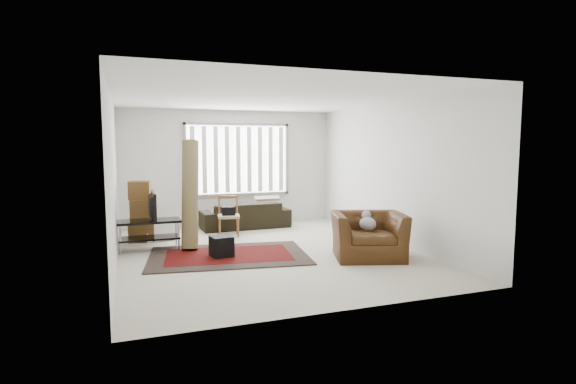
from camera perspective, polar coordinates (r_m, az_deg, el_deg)
name	(u,v)px	position (r m, az deg, el deg)	size (l,w,h in m)	color
room	(260,152)	(8.32, -3.53, 5.05)	(6.00, 6.02, 2.71)	beige
persian_rug	(229,255)	(7.83, -7.55, -7.99)	(2.88, 2.13, 0.02)	black
tv_stand	(149,228)	(8.51, -17.20, -4.43)	(1.10, 0.49, 0.55)	black
tv	(149,206)	(8.44, -17.29, -1.71)	(0.89, 0.12, 0.51)	black
subwoofer	(221,246)	(7.72, -8.45, -6.81)	(0.34, 0.34, 0.34)	black
moving_boxes	(141,213)	(9.31, -18.12, -2.60)	(0.53, 0.50, 1.19)	brown
white_flatpack	(160,223)	(9.25, -15.95, -3.83)	(0.56, 0.08, 0.71)	silver
rolled_rug	(190,194)	(8.38, -12.32, -0.28)	(0.30, 0.30, 1.99)	brown
sofa	(245,211)	(10.35, -5.48, -2.41)	(2.01, 0.87, 0.77)	black
side_chair	(229,214)	(9.48, -7.56, -2.79)	(0.51, 0.51, 0.82)	#92785F
armchair	(368,232)	(7.70, 10.16, -5.02)	(1.43, 1.33, 0.87)	#3D220C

